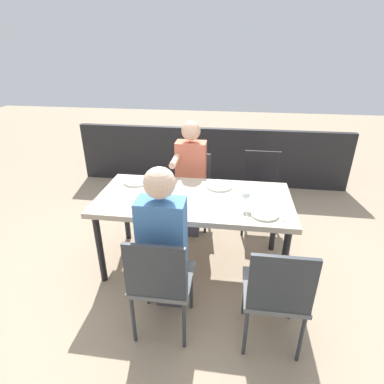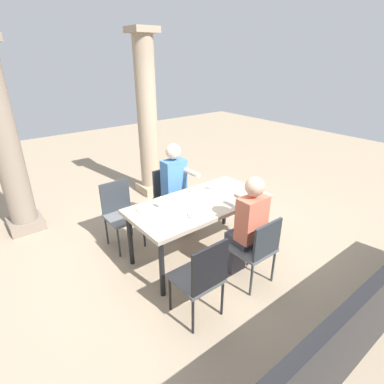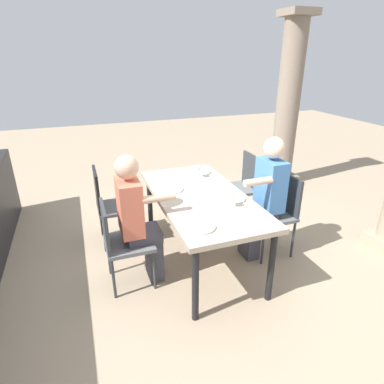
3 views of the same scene
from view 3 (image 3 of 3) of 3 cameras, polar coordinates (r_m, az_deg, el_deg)
ground_plane at (r=3.68m, az=1.41°, el=-11.59°), size 16.00×16.00×0.00m
dining_table at (r=3.33m, az=1.52°, el=-1.62°), size 1.80×0.88×0.77m
chair_west_north at (r=4.31m, az=8.88°, el=1.50°), size 0.44×0.44×0.91m
chair_west_south at (r=3.84m, az=-14.46°, el=-1.72°), size 0.44×0.44×0.93m
chair_mid_north at (r=3.67m, az=14.88°, el=-2.90°), size 0.44×0.44×0.91m
chair_mid_south at (r=3.13m, az=-12.58°, el=-8.14°), size 0.44×0.44×0.86m
diner_woman_green at (r=3.04m, az=-9.62°, el=-4.39°), size 0.35×0.50×1.31m
diner_man_white at (r=3.50m, az=12.74°, el=-0.52°), size 0.35×0.50×1.34m
stone_column_near at (r=5.61m, az=16.58°, el=14.45°), size 0.48×0.48×2.70m
plate_0 at (r=3.92m, az=1.60°, el=3.57°), size 0.24×0.24×0.02m
wine_glass_0 at (r=3.71m, az=1.06°, el=4.21°), size 0.07×0.07×0.16m
fork_0 at (r=4.05m, az=0.82°, el=4.17°), size 0.02×0.17×0.01m
spoon_0 at (r=3.79m, az=2.42°, el=2.77°), size 0.03×0.17×0.01m
plate_1 at (r=3.41m, az=-3.73°, el=0.46°), size 0.25×0.25×0.02m
fork_1 at (r=3.55m, az=-4.41°, el=1.25°), size 0.04×0.17×0.01m
spoon_1 at (r=3.28m, az=-2.98°, el=-0.59°), size 0.02×0.17×0.01m
plate_2 at (r=3.22m, az=7.23°, el=-1.10°), size 0.25×0.25×0.02m
wine_glass_2 at (r=3.01m, az=6.99°, el=-0.88°), size 0.07×0.07×0.15m
fork_2 at (r=3.35m, az=6.08°, el=-0.20°), size 0.04×0.17×0.01m
spoon_2 at (r=3.11m, az=8.46°, el=-2.27°), size 0.02×0.17×0.01m
plate_3 at (r=2.69m, az=1.47°, el=-6.17°), size 0.26×0.26×0.02m
fork_3 at (r=2.81m, az=0.36°, el=-4.86°), size 0.03×0.17×0.01m
spoon_3 at (r=2.57m, az=2.69°, el=-7.82°), size 0.03×0.17×0.01m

